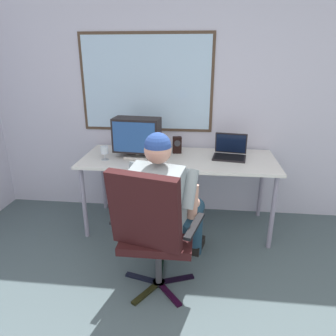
{
  "coord_description": "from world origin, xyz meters",
  "views": [
    {
      "loc": [
        0.11,
        -0.6,
        1.72
      ],
      "look_at": [
        -0.16,
        1.83,
        0.81
      ],
      "focal_mm": 33.18,
      "sensor_mm": 36.0,
      "label": 1
    }
  ],
  "objects_px": {
    "crt_monitor": "(137,135)",
    "laptop": "(230,151)",
    "office_chair": "(152,227)",
    "desk_speaker": "(177,145)",
    "wine_glass": "(104,151)",
    "desk": "(178,163)",
    "person_seated": "(166,202)"
  },
  "relations": [
    {
      "from": "office_chair",
      "to": "desk_speaker",
      "type": "bearing_deg",
      "value": 86.27
    },
    {
      "from": "person_seated",
      "to": "desk_speaker",
      "type": "bearing_deg",
      "value": 89.19
    },
    {
      "from": "crt_monitor",
      "to": "laptop",
      "type": "height_order",
      "value": "crt_monitor"
    },
    {
      "from": "desk",
      "to": "wine_glass",
      "type": "height_order",
      "value": "wine_glass"
    },
    {
      "from": "wine_glass",
      "to": "desk_speaker",
      "type": "relative_size",
      "value": 0.8
    },
    {
      "from": "wine_glass",
      "to": "desk_speaker",
      "type": "distance_m",
      "value": 0.74
    },
    {
      "from": "office_chair",
      "to": "person_seated",
      "type": "bearing_deg",
      "value": 76.96
    },
    {
      "from": "desk",
      "to": "desk_speaker",
      "type": "height_order",
      "value": "desk_speaker"
    },
    {
      "from": "person_seated",
      "to": "desk",
      "type": "bearing_deg",
      "value": 86.86
    },
    {
      "from": "office_chair",
      "to": "laptop",
      "type": "relative_size",
      "value": 2.95
    },
    {
      "from": "laptop",
      "to": "person_seated",
      "type": "bearing_deg",
      "value": -123.02
    },
    {
      "from": "desk",
      "to": "laptop",
      "type": "bearing_deg",
      "value": 10.11
    },
    {
      "from": "desk",
      "to": "desk_speaker",
      "type": "bearing_deg",
      "value": 99.93
    },
    {
      "from": "desk",
      "to": "crt_monitor",
      "type": "distance_m",
      "value": 0.49
    },
    {
      "from": "person_seated",
      "to": "wine_glass",
      "type": "relative_size",
      "value": 8.97
    },
    {
      "from": "crt_monitor",
      "to": "laptop",
      "type": "relative_size",
      "value": 1.33
    },
    {
      "from": "office_chair",
      "to": "wine_glass",
      "type": "xyz_separation_m",
      "value": [
        -0.59,
        0.88,
        0.27
      ]
    },
    {
      "from": "desk_speaker",
      "to": "person_seated",
      "type": "bearing_deg",
      "value": -90.81
    },
    {
      "from": "desk",
      "to": "crt_monitor",
      "type": "xyz_separation_m",
      "value": [
        -0.41,
        -0.01,
        0.28
      ]
    },
    {
      "from": "desk",
      "to": "office_chair",
      "type": "relative_size",
      "value": 1.83
    },
    {
      "from": "office_chair",
      "to": "desk_speaker",
      "type": "distance_m",
      "value": 1.21
    },
    {
      "from": "office_chair",
      "to": "crt_monitor",
      "type": "height_order",
      "value": "crt_monitor"
    },
    {
      "from": "desk",
      "to": "desk_speaker",
      "type": "relative_size",
      "value": 11.12
    },
    {
      "from": "crt_monitor",
      "to": "wine_glass",
      "type": "height_order",
      "value": "crt_monitor"
    },
    {
      "from": "wine_glass",
      "to": "desk_speaker",
      "type": "height_order",
      "value": "desk_speaker"
    },
    {
      "from": "office_chair",
      "to": "person_seated",
      "type": "relative_size",
      "value": 0.84
    },
    {
      "from": "crt_monitor",
      "to": "desk",
      "type": "bearing_deg",
      "value": 1.69
    },
    {
      "from": "crt_monitor",
      "to": "office_chair",
      "type": "bearing_deg",
      "value": -73.4
    },
    {
      "from": "laptop",
      "to": "wine_glass",
      "type": "relative_size",
      "value": 2.56
    },
    {
      "from": "person_seated",
      "to": "crt_monitor",
      "type": "bearing_deg",
      "value": 116.49
    },
    {
      "from": "desk",
      "to": "crt_monitor",
      "type": "height_order",
      "value": "crt_monitor"
    },
    {
      "from": "person_seated",
      "to": "wine_glass",
      "type": "distance_m",
      "value": 0.92
    }
  ]
}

